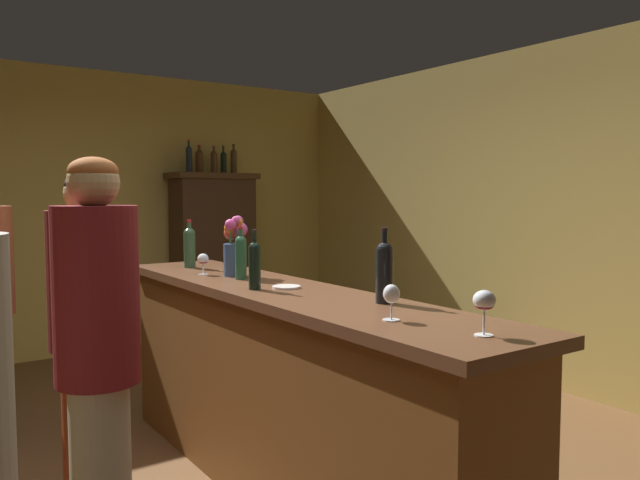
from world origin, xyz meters
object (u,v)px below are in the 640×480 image
at_px(bar_counter, 284,390).
at_px(display_bottle_right, 234,160).
at_px(display_bottle_left, 189,158).
at_px(display_bottle_midright, 224,161).
at_px(wine_glass_front, 484,302).
at_px(flower_arrangement, 235,246).
at_px(display_bottle_midleft, 199,160).
at_px(patron_in_navy, 98,362).
at_px(wine_bottle_chardonnay, 255,263).
at_px(patron_redhead, 88,337).
at_px(wine_bottle_riesling, 241,255).
at_px(display_bottle_center, 214,161).
at_px(wine_bottle_pinot, 190,246).
at_px(wine_bottle_rose, 384,269).
at_px(wine_glass_mid, 391,296).
at_px(cheese_plate, 286,287).
at_px(display_cabinet, 213,255).
at_px(wine_glass_rear, 203,260).

relative_size(bar_counter, display_bottle_right, 9.73).
distance_m(display_bottle_left, display_bottle_midright, 0.39).
height_order(wine_glass_front, flower_arrangement, flower_arrangement).
bearing_deg(display_bottle_right, display_bottle_midleft, 180.00).
bearing_deg(patron_in_navy, display_bottle_right, 35.22).
height_order(wine_bottle_chardonnay, patron_redhead, patron_redhead).
height_order(wine_bottle_riesling, display_bottle_midright, display_bottle_midright).
xyz_separation_m(display_bottle_center, display_bottle_midright, (0.11, 0.00, -0.00)).
xyz_separation_m(wine_bottle_pinot, wine_bottle_riesling, (0.01, -0.71, -0.01)).
bearing_deg(wine_bottle_pinot, bar_counter, -88.79).
height_order(wine_bottle_rose, display_bottle_midleft, display_bottle_midleft).
xyz_separation_m(wine_glass_mid, cheese_plate, (0.10, 0.93, -0.09)).
distance_m(display_cabinet, wine_glass_mid, 4.40).
bearing_deg(wine_bottle_pinot, wine_bottle_riesling, -89.18).
height_order(cheese_plate, display_bottle_center, display_bottle_center).
distance_m(display_bottle_midleft, patron_in_navy, 4.33).
height_order(display_bottle_center, patron_in_navy, display_bottle_center).
xyz_separation_m(wine_bottle_rose, display_bottle_left, (0.74, 3.91, 0.70)).
relative_size(bar_counter, wine_glass_front, 18.95).
height_order(cheese_plate, patron_in_navy, patron_in_navy).
distance_m(wine_bottle_rose, wine_bottle_pinot, 1.78).
height_order(wine_bottle_pinot, patron_in_navy, patron_in_navy).
bearing_deg(patron_redhead, display_bottle_right, 71.28).
distance_m(bar_counter, patron_in_navy, 1.20).
bearing_deg(display_bottle_center, display_bottle_midleft, 180.00).
relative_size(bar_counter, display_bottle_midleft, 10.57).
relative_size(wine_glass_mid, patron_redhead, 0.08).
xyz_separation_m(display_bottle_left, display_bottle_midleft, (0.11, 0.00, -0.02)).
relative_size(wine_bottle_rose, wine_bottle_riesling, 1.11).
relative_size(wine_glass_rear, cheese_plate, 0.88).
distance_m(display_cabinet, display_bottle_midright, 0.99).
height_order(wine_bottle_chardonnay, cheese_plate, wine_bottle_chardonnay).
distance_m(wine_glass_mid, display_bottle_midright, 4.49).
bearing_deg(display_bottle_midleft, display_bottle_midright, -0.00).
xyz_separation_m(display_cabinet, display_bottle_center, (0.02, -0.00, 0.99)).
xyz_separation_m(display_cabinet, display_bottle_midleft, (-0.14, 0.00, 0.99)).
height_order(cheese_plate, display_bottle_right, display_bottle_right).
relative_size(wine_glass_rear, patron_in_navy, 0.08).
height_order(wine_glass_front, patron_in_navy, patron_in_navy).
xyz_separation_m(display_bottle_midleft, display_bottle_center, (0.16, -0.00, -0.00)).
bearing_deg(wine_bottle_rose, cheese_plate, 101.48).
distance_m(wine_bottle_riesling, display_bottle_center, 3.16).
bearing_deg(display_cabinet, wine_bottle_riesling, -112.23).
distance_m(bar_counter, wine_bottle_chardonnay, 0.69).
distance_m(wine_glass_mid, display_bottle_right, 4.53).
distance_m(flower_arrangement, cheese_plate, 0.62).
bearing_deg(wine_glass_front, flower_arrangement, 89.40).
xyz_separation_m(wine_bottle_rose, display_bottle_center, (1.02, 3.91, 0.68)).
bearing_deg(display_bottle_left, display_bottle_midright, 0.00).
distance_m(bar_counter, display_cabinet, 3.50).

